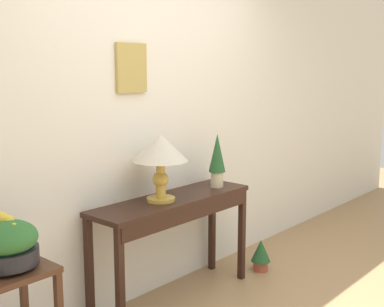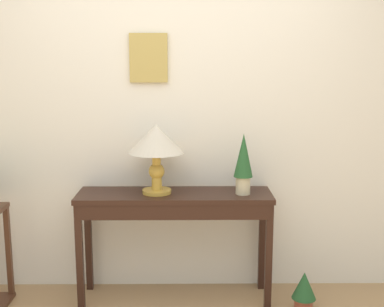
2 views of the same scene
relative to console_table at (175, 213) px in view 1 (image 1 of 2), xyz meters
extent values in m
cube|color=silver|center=(0.01, 0.30, 0.74)|extent=(9.00, 0.10, 2.80)
cube|color=tan|center=(-0.18, 0.23, 1.02)|extent=(0.26, 0.02, 0.34)
cube|color=#9C93B1|center=(-0.18, 0.23, 1.02)|extent=(0.21, 0.01, 0.27)
cube|color=black|center=(0.00, 0.02, 0.09)|extent=(1.33, 0.37, 0.03)
cube|color=black|center=(0.00, -0.14, 0.03)|extent=(1.26, 0.03, 0.10)
cube|color=black|center=(-0.63, -0.13, -0.29)|extent=(0.04, 0.04, 0.74)
cube|color=black|center=(0.63, -0.13, -0.29)|extent=(0.04, 0.04, 0.74)
cube|color=black|center=(-0.63, 0.18, -0.29)|extent=(0.04, 0.04, 0.74)
cube|color=black|center=(0.63, 0.18, -0.29)|extent=(0.04, 0.04, 0.74)
cylinder|color=gold|center=(-0.12, 0.02, 0.12)|extent=(0.20, 0.20, 0.02)
cylinder|color=gold|center=(-0.12, 0.02, 0.20)|extent=(0.07, 0.07, 0.13)
sphere|color=gold|center=(-0.12, 0.02, 0.27)|extent=(0.11, 0.11, 0.11)
cylinder|color=gold|center=(-0.12, 0.02, 0.33)|extent=(0.06, 0.06, 0.13)
cone|color=beige|center=(-0.12, 0.02, 0.49)|extent=(0.38, 0.38, 0.19)
cylinder|color=beige|center=(0.47, -0.01, 0.17)|extent=(0.10, 0.10, 0.12)
cone|color=#235128|center=(0.47, -0.01, 0.38)|extent=(0.13, 0.13, 0.29)
cube|color=#472819|center=(-1.34, -0.12, 0.02)|extent=(0.39, 0.39, 0.03)
cylinder|color=black|center=(-1.34, -0.12, 0.05)|extent=(0.14, 0.14, 0.02)
cylinder|color=black|center=(-1.34, -0.12, 0.10)|extent=(0.31, 0.31, 0.08)
ellipsoid|color=#2D662D|center=(-1.34, -0.12, 0.19)|extent=(0.31, 0.31, 0.17)
cylinder|color=#2D662D|center=(-1.34, -0.10, 0.21)|extent=(0.01, 0.05, 0.14)
sphere|color=gold|center=(-1.33, -0.08, 0.28)|extent=(0.07, 0.07, 0.07)
cylinder|color=#2D662D|center=(-1.33, -0.15, 0.20)|extent=(0.03, 0.06, 0.12)
sphere|color=gold|center=(-1.32, -0.17, 0.26)|extent=(0.04, 0.04, 0.04)
cylinder|color=#2D662D|center=(-1.32, -0.11, 0.20)|extent=(0.04, 0.03, 0.13)
sphere|color=gold|center=(-1.31, -0.10, 0.27)|extent=(0.06, 0.06, 0.06)
cylinder|color=#9E4733|center=(0.87, -0.16, -0.62)|extent=(0.13, 0.13, 0.09)
cone|color=#235128|center=(0.87, -0.16, -0.48)|extent=(0.16, 0.16, 0.19)
camera|label=1|loc=(-2.49, -2.36, 1.01)|focal=46.68mm
camera|label=2|loc=(0.09, -3.33, 1.01)|focal=47.39mm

